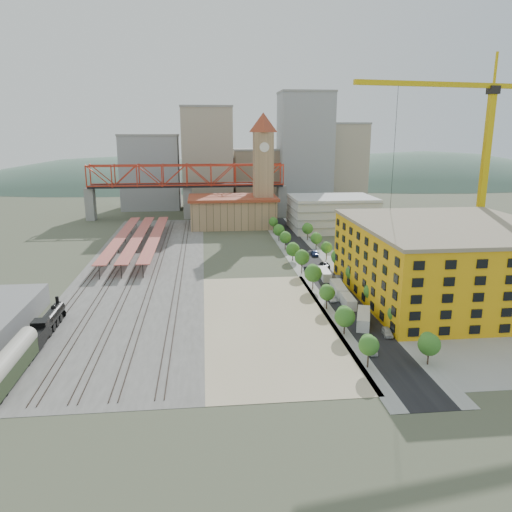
{
  "coord_description": "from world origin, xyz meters",
  "views": [
    {
      "loc": [
        -17.43,
        -132.76,
        40.39
      ],
      "look_at": [
        -4.74,
        -12.17,
        10.0
      ],
      "focal_mm": 35.0,
      "sensor_mm": 36.0,
      "label": 1
    }
  ],
  "objects": [
    {
      "name": "ground",
      "position": [
        0.0,
        0.0,
        0.0
      ],
      "size": [
        400.0,
        400.0,
        0.0
      ],
      "primitive_type": "plane",
      "color": "#474C38",
      "rests_on": "ground"
    },
    {
      "name": "ballast_strip",
      "position": [
        -36.0,
        17.5,
        0.03
      ],
      "size": [
        36.0,
        165.0,
        0.06
      ],
      "primitive_type": "cube",
      "color": "#605E59",
      "rests_on": "ground"
    },
    {
      "name": "dirt_lot",
      "position": [
        -4.0,
        -31.5,
        0.03
      ],
      "size": [
        28.0,
        67.0,
        0.06
      ],
      "primitive_type": "cube",
      "color": "tan",
      "rests_on": "ground"
    },
    {
      "name": "street_asphalt",
      "position": [
        16.0,
        15.0,
        0.03
      ],
      "size": [
        12.0,
        170.0,
        0.06
      ],
      "primitive_type": "cube",
      "color": "black",
      "rests_on": "ground"
    },
    {
      "name": "sidewalk_west",
      "position": [
        10.5,
        15.0,
        0.02
      ],
      "size": [
        3.0,
        170.0,
        0.04
      ],
      "primitive_type": "cube",
      "color": "gray",
      "rests_on": "ground"
    },
    {
      "name": "sidewalk_east",
      "position": [
        21.5,
        15.0,
        0.02
      ],
      "size": [
        3.0,
        170.0,
        0.04
      ],
      "primitive_type": "cube",
      "color": "gray",
      "rests_on": "ground"
    },
    {
      "name": "construction_pad",
      "position": [
        45.0,
        -20.0,
        0.03
      ],
      "size": [
        50.0,
        90.0,
        0.06
      ],
      "primitive_type": "cube",
      "color": "gray",
      "rests_on": "ground"
    },
    {
      "name": "rail_tracks",
      "position": [
        -37.8,
        17.5,
        0.15
      ],
      "size": [
        26.56,
        160.0,
        0.18
      ],
      "color": "#382B23",
      "rests_on": "ground"
    },
    {
      "name": "platform_canopies",
      "position": [
        -41.0,
        45.0,
        3.99
      ],
      "size": [
        16.0,
        80.0,
        4.12
      ],
      "color": "#B34449",
      "rests_on": "ground"
    },
    {
      "name": "station_hall",
      "position": [
        -5.0,
        82.0,
        6.67
      ],
      "size": [
        38.0,
        24.0,
        13.1
      ],
      "color": "tan",
      "rests_on": "ground"
    },
    {
      "name": "clock_tower",
      "position": [
        8.0,
        79.99,
        28.7
      ],
      "size": [
        12.0,
        12.0,
        52.0
      ],
      "color": "tan",
      "rests_on": "ground"
    },
    {
      "name": "parking_garage",
      "position": [
        36.0,
        70.0,
        7.0
      ],
      "size": [
        34.0,
        26.0,
        14.0
      ],
      "primitive_type": "cube",
      "color": "silver",
      "rests_on": "ground"
    },
    {
      "name": "truss_bridge",
      "position": [
        -25.0,
        105.0,
        18.86
      ],
      "size": [
        94.0,
        9.6,
        25.6
      ],
      "color": "gray",
      "rests_on": "ground"
    },
    {
      "name": "construction_building",
      "position": [
        42.0,
        -20.0,
        9.41
      ],
      "size": [
        44.6,
        50.6,
        18.8
      ],
      "color": "orange",
      "rests_on": "ground"
    },
    {
      "name": "street_trees",
      "position": [
        16.0,
        5.0,
        0.0
      ],
      "size": [
        15.4,
        124.4,
        8.0
      ],
      "color": "#376F21",
      "rests_on": "ground"
    },
    {
      "name": "skyline",
      "position": [
        7.47,
        142.31,
        22.81
      ],
      "size": [
        133.0,
        46.0,
        60.0
      ],
      "color": "#9EA0A3",
      "rests_on": "ground"
    },
    {
      "name": "distant_hills",
      "position": [
        45.28,
        260.0,
        -79.54
      ],
      "size": [
        647.0,
        264.0,
        227.0
      ],
      "color": "#4C6B59",
      "rests_on": "ground"
    },
    {
      "name": "locomotive",
      "position": [
        -50.0,
        -33.73,
        2.11
      ],
      "size": [
        2.93,
        22.6,
        5.65
      ],
      "color": "black",
      "rests_on": "ground"
    },
    {
      "name": "coach",
      "position": [
        -50.0,
        -53.32,
        3.14
      ],
      "size": [
        3.24,
        18.83,
        5.91
      ],
      "color": "#2A381E",
      "rests_on": "ground"
    },
    {
      "name": "tower_crane",
      "position": [
        60.29,
        5.65,
        38.09
      ],
      "size": [
        57.4,
        11.17,
        61.72
      ],
      "color": "gold",
      "rests_on": "ground"
    },
    {
      "name": "site_trailer_a",
      "position": [
        16.0,
        -35.35,
        1.36
      ],
      "size": [
        5.72,
        10.27,
        2.73
      ],
      "primitive_type": "cube",
      "rotation": [
        0.0,
        0.0,
        -0.33
      ],
      "color": "silver",
      "rests_on": "ground"
    },
    {
      "name": "site_trailer_b",
      "position": [
        16.0,
        -22.91,
        1.26
      ],
      "size": [
        2.74,
        9.29,
        2.52
      ],
      "primitive_type": "cube",
      "rotation": [
        0.0,
        0.0,
        -0.03
      ],
      "color": "silver",
      "rests_on": "ground"
    },
    {
      "name": "site_trailer_c",
      "position": [
        16.0,
        -15.16,
        1.42
      ],
      "size": [
        3.47,
        10.53,
        2.84
      ],
      "primitive_type": "cube",
      "rotation": [
        0.0,
        0.0,
        -0.07
      ],
      "color": "silver",
      "rests_on": "ground"
    },
    {
      "name": "site_trailer_d",
      "position": [
        16.0,
        -0.4,
        1.24
      ],
      "size": [
        2.89,
        9.2,
        2.48
      ],
      "primitive_type": "cube",
      "rotation": [
        0.0,
        0.0,
        -0.06
      ],
      "color": "silver",
      "rests_on": "ground"
    },
    {
      "name": "car_0",
      "position": [
        13.0,
        -49.32,
        0.71
      ],
      "size": [
        1.74,
        4.2,
        1.42
      ],
      "primitive_type": "imported",
      "rotation": [
        0.0,
        0.0,
        0.02
      ],
      "color": "white",
      "rests_on": "ground"
    },
    {
      "name": "car_1",
      "position": [
        13.0,
        -19.43,
        0.68
      ],
      "size": [
        2.04,
        4.32,
        1.37
      ],
      "primitive_type": "imported",
      "rotation": [
        0.0,
        0.0,
        0.15
      ],
      "color": "#A9A9AE",
      "rests_on": "ground"
    },
    {
      "name": "car_2",
      "position": [
        13.0,
        6.8,
        0.66
      ],
      "size": [
        2.43,
        4.85,
        1.32
      ],
      "primitive_type": "imported",
      "rotation": [
        0.0,
        0.0,
        0.05
      ],
      "color": "black",
      "rests_on": "ground"
    },
    {
      "name": "car_3",
      "position": [
        13.0,
        17.48,
        0.69
      ],
      "size": [
        2.54,
        4.96,
        1.38
      ],
      "primitive_type": "imported",
      "rotation": [
        0.0,
        0.0,
        -0.13
      ],
      "color": "navy",
      "rests_on": "ground"
    },
    {
      "name": "car_4",
      "position": [
        19.0,
        -41.72,
        0.75
      ],
      "size": [
        2.37,
        4.62,
        1.51
      ],
      "primitive_type": "imported",
      "rotation": [
        0.0,
        0.0,
        -0.14
      ],
      "color": "silver",
      "rests_on": "ground"
    },
    {
      "name": "car_5",
      "position": [
        19.0,
        -3.14,
        0.71
      ],
      "size": [
        1.88,
        4.44,
        1.43
      ],
      "primitive_type": "imported",
      "rotation": [
        0.0,
        0.0,
        0.09
      ],
      "color": "gray",
      "rests_on": "ground"
    },
    {
      "name": "car_6",
      "position": [
        19.0,
        11.14,
        0.7
      ],
      "size": [
        2.45,
        5.11,
        1.41
      ],
      "primitive_type": "imported",
      "rotation": [
        0.0,
        0.0,
        -0.02
      ],
      "color": "black",
      "rests_on": "ground"
    },
    {
      "name": "car_7",
      "position": [
        19.0,
        25.73,
        0.77
      ],
      "size": [
        2.73,
        5.5,
        1.54
      ],
      "primitive_type": "imported",
      "rotation": [
        0.0,
        0.0,
        -0.11
      ],
      "color": "navy",
      "rests_on": "ground"
    }
  ]
}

